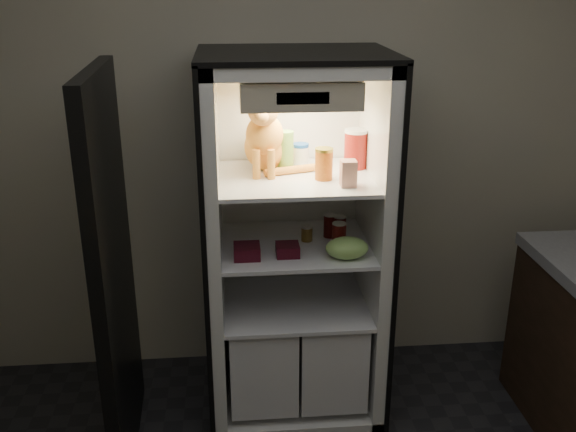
{
  "coord_description": "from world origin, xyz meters",
  "views": [
    {
      "loc": [
        -0.3,
        -1.61,
        2.2
      ],
      "look_at": [
        -0.04,
        1.32,
        1.09
      ],
      "focal_mm": 40.0,
      "sensor_mm": 36.0,
      "label": 1
    }
  ],
  "objects_px": {
    "refrigerator": "(294,265)",
    "soda_can_a": "(330,226)",
    "soda_can_b": "(340,228)",
    "condiment_jar": "(307,233)",
    "parmesan_shaker": "(286,152)",
    "pepper_jar": "(356,149)",
    "grape_bag": "(347,248)",
    "berry_box_left": "(247,251)",
    "tabby_cat": "(266,139)",
    "berry_box_right": "(288,250)",
    "cream_carton": "(348,173)",
    "salsa_jar": "(324,164)",
    "soda_can_c": "(339,236)",
    "mayo_tub": "(301,155)"
  },
  "relations": [
    {
      "from": "pepper_jar",
      "to": "condiment_jar",
      "type": "relative_size",
      "value": 2.45
    },
    {
      "from": "tabby_cat",
      "to": "soda_can_a",
      "type": "relative_size",
      "value": 3.68
    },
    {
      "from": "condiment_jar",
      "to": "berry_box_left",
      "type": "xyz_separation_m",
      "value": [
        -0.31,
        -0.18,
        -0.01
      ]
    },
    {
      "from": "refrigerator",
      "to": "berry_box_left",
      "type": "height_order",
      "value": "refrigerator"
    },
    {
      "from": "refrigerator",
      "to": "berry_box_right",
      "type": "height_order",
      "value": "refrigerator"
    },
    {
      "from": "condiment_jar",
      "to": "berry_box_right",
      "type": "distance_m",
      "value": 0.2
    },
    {
      "from": "refrigerator",
      "to": "berry_box_right",
      "type": "relative_size",
      "value": 17.13
    },
    {
      "from": "salsa_jar",
      "to": "refrigerator",
      "type": "bearing_deg",
      "value": 137.04
    },
    {
      "from": "refrigerator",
      "to": "grape_bag",
      "type": "distance_m",
      "value": 0.4
    },
    {
      "from": "tabby_cat",
      "to": "soda_can_a",
      "type": "xyz_separation_m",
      "value": [
        0.32,
        -0.02,
        -0.45
      ]
    },
    {
      "from": "mayo_tub",
      "to": "soda_can_a",
      "type": "xyz_separation_m",
      "value": [
        0.14,
        -0.11,
        -0.35
      ]
    },
    {
      "from": "mayo_tub",
      "to": "cream_carton",
      "type": "relative_size",
      "value": 0.94
    },
    {
      "from": "parmesan_shaker",
      "to": "cream_carton",
      "type": "height_order",
      "value": "parmesan_shaker"
    },
    {
      "from": "parmesan_shaker",
      "to": "soda_can_c",
      "type": "bearing_deg",
      "value": -32.78
    },
    {
      "from": "soda_can_a",
      "to": "soda_can_c",
      "type": "xyz_separation_m",
      "value": [
        0.02,
        -0.15,
        0.01
      ]
    },
    {
      "from": "pepper_jar",
      "to": "soda_can_a",
      "type": "distance_m",
      "value": 0.41
    },
    {
      "from": "parmesan_shaker",
      "to": "salsa_jar",
      "type": "relative_size",
      "value": 1.34
    },
    {
      "from": "tabby_cat",
      "to": "pepper_jar",
      "type": "bearing_deg",
      "value": 10.38
    },
    {
      "from": "salsa_jar",
      "to": "soda_can_a",
      "type": "bearing_deg",
      "value": 66.57
    },
    {
      "from": "soda_can_a",
      "to": "parmesan_shaker",
      "type": "bearing_deg",
      "value": 177.61
    },
    {
      "from": "soda_can_b",
      "to": "grape_bag",
      "type": "bearing_deg",
      "value": -90.99
    },
    {
      "from": "refrigerator",
      "to": "grape_bag",
      "type": "height_order",
      "value": "refrigerator"
    },
    {
      "from": "refrigerator",
      "to": "cream_carton",
      "type": "bearing_deg",
      "value": -46.08
    },
    {
      "from": "soda_can_b",
      "to": "condiment_jar",
      "type": "distance_m",
      "value": 0.17
    },
    {
      "from": "mayo_tub",
      "to": "soda_can_a",
      "type": "relative_size",
      "value": 0.96
    },
    {
      "from": "soda_can_a",
      "to": "condiment_jar",
      "type": "relative_size",
      "value": 1.5
    },
    {
      "from": "tabby_cat",
      "to": "grape_bag",
      "type": "xyz_separation_m",
      "value": [
        0.36,
        -0.29,
        -0.46
      ]
    },
    {
      "from": "soda_can_a",
      "to": "mayo_tub",
      "type": "bearing_deg",
      "value": 142.53
    },
    {
      "from": "soda_can_c",
      "to": "grape_bag",
      "type": "bearing_deg",
      "value": -81.18
    },
    {
      "from": "mayo_tub",
      "to": "berry_box_left",
      "type": "xyz_separation_m",
      "value": [
        -0.29,
        -0.33,
        -0.38
      ]
    },
    {
      "from": "salsa_jar",
      "to": "condiment_jar",
      "type": "height_order",
      "value": "salsa_jar"
    },
    {
      "from": "mayo_tub",
      "to": "soda_can_a",
      "type": "bearing_deg",
      "value": -37.47
    },
    {
      "from": "refrigerator",
      "to": "soda_can_a",
      "type": "relative_size",
      "value": 15.81
    },
    {
      "from": "salsa_jar",
      "to": "soda_can_a",
      "type": "relative_size",
      "value": 1.27
    },
    {
      "from": "mayo_tub",
      "to": "soda_can_b",
      "type": "height_order",
      "value": "mayo_tub"
    },
    {
      "from": "pepper_jar",
      "to": "soda_can_a",
      "type": "height_order",
      "value": "pepper_jar"
    },
    {
      "from": "pepper_jar",
      "to": "grape_bag",
      "type": "distance_m",
      "value": 0.52
    },
    {
      "from": "cream_carton",
      "to": "condiment_jar",
      "type": "relative_size",
      "value": 1.52
    },
    {
      "from": "soda_can_c",
      "to": "cream_carton",
      "type": "bearing_deg",
      "value": -79.6
    },
    {
      "from": "soda_can_a",
      "to": "refrigerator",
      "type": "bearing_deg",
      "value": -176.46
    },
    {
      "from": "berry_box_right",
      "to": "mayo_tub",
      "type": "bearing_deg",
      "value": 73.44
    },
    {
      "from": "refrigerator",
      "to": "soda_can_a",
      "type": "xyz_separation_m",
      "value": [
        0.19,
        0.01,
        0.21
      ]
    },
    {
      "from": "parmesan_shaker",
      "to": "pepper_jar",
      "type": "distance_m",
      "value": 0.35
    },
    {
      "from": "parmesan_shaker",
      "to": "soda_can_a",
      "type": "distance_m",
      "value": 0.45
    },
    {
      "from": "cream_carton",
      "to": "pepper_jar",
      "type": "bearing_deg",
      "value": 73.19
    },
    {
      "from": "berry_box_right",
      "to": "refrigerator",
      "type": "bearing_deg",
      "value": 76.06
    },
    {
      "from": "salsa_jar",
      "to": "grape_bag",
      "type": "relative_size",
      "value": 0.74
    },
    {
      "from": "grape_bag",
      "to": "mayo_tub",
      "type": "bearing_deg",
      "value": 115.58
    },
    {
      "from": "parmesan_shaker",
      "to": "soda_can_b",
      "type": "xyz_separation_m",
      "value": [
        0.27,
        -0.04,
        -0.39
      ]
    },
    {
      "from": "tabby_cat",
      "to": "soda_can_b",
      "type": "distance_m",
      "value": 0.58
    }
  ]
}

